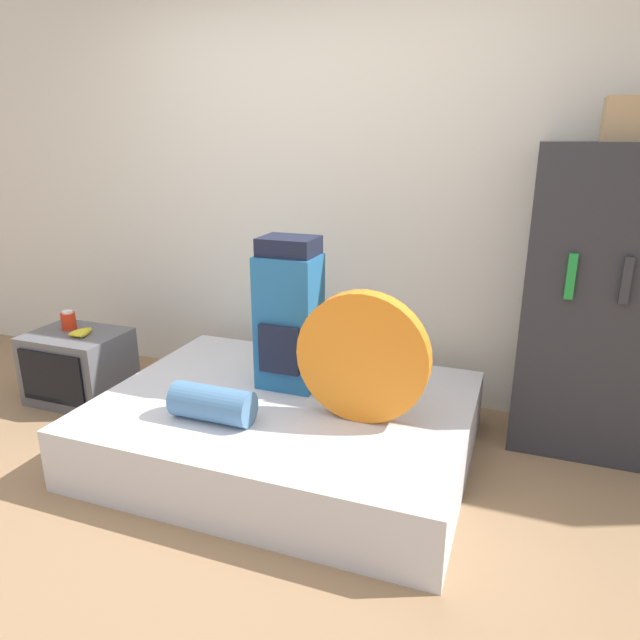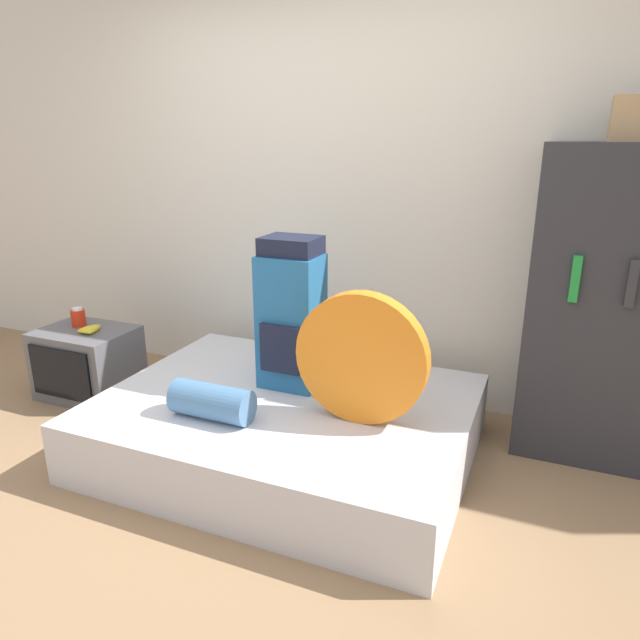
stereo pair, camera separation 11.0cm
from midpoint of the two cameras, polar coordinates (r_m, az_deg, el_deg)
ground_plane at (r=2.70m, az=-14.03°, el=-19.59°), size 16.00×16.00×0.00m
wall_back at (r=3.63m, az=-0.64°, el=12.85°), size 8.00×0.05×2.60m
bed at (r=3.06m, az=-4.47°, el=-10.56°), size 1.87×1.44×0.32m
backpack at (r=3.01m, az=-4.16°, el=0.43°), size 0.31×0.28×0.81m
tent_bag at (r=2.66m, az=3.12°, el=-3.77°), size 0.63×0.09×0.63m
sleeping_roll at (r=2.79m, az=-11.83°, el=-8.19°), size 0.40×0.17×0.17m
television at (r=3.97m, az=-23.71°, el=-4.29°), size 0.58×0.46×0.45m
canister at (r=3.97m, az=-24.58°, el=-0.06°), size 0.09×0.09×0.12m
banana_bunch at (r=3.84m, az=-23.39°, el=-1.13°), size 0.12×0.16×0.04m
bookshelf at (r=3.23m, az=26.48°, el=1.24°), size 0.88×0.46×1.59m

